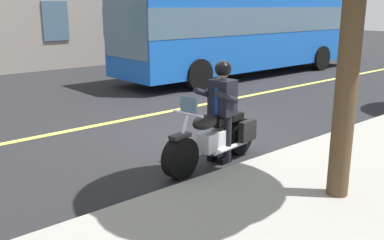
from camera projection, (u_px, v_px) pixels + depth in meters
The scene contains 5 objects.
ground_plane at pixel (197, 135), 9.02m from camera, with size 80.00×80.00×0.00m, color black.
lane_center_stripe at pixel (142, 117), 10.48m from camera, with size 60.00×0.16×0.01m, color #E5DB4C.
motorcycle_main at pixel (215, 138), 7.27m from camera, with size 2.22×0.78×1.26m.
rider_main at pixel (222, 102), 7.26m from camera, with size 0.67×0.61×1.74m.
bus_near at pixel (248, 26), 16.46m from camera, with size 11.05×2.70×3.30m.
Camera 1 is at (5.73, 6.47, 2.61)m, focal length 40.48 mm.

